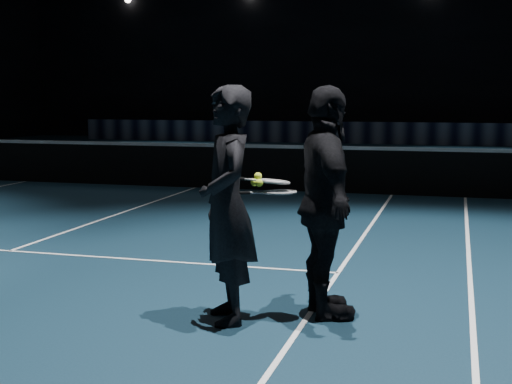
# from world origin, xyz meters

# --- Properties ---
(floor) EXTENTS (36.00, 36.00, 0.00)m
(floor) POSITION_xyz_m (0.00, 0.00, 0.00)
(floor) COLOR #0D2231
(floor) RESTS_ON ground
(wall_back) EXTENTS (30.00, 0.00, 30.00)m
(wall_back) POSITION_xyz_m (0.00, 18.00, 5.00)
(wall_back) COLOR black
(wall_back) RESTS_ON ground
(court_lines) EXTENTS (10.98, 23.78, 0.01)m
(court_lines) POSITION_xyz_m (0.00, 0.00, 0.00)
(court_lines) COLOR white
(court_lines) RESTS_ON floor
(net_mesh) EXTENTS (12.80, 0.02, 0.86)m
(net_mesh) POSITION_xyz_m (0.00, 0.00, 0.45)
(net_mesh) COLOR black
(net_mesh) RESTS_ON floor
(net_tape) EXTENTS (12.80, 0.03, 0.07)m
(net_tape) POSITION_xyz_m (0.00, 0.00, 0.92)
(net_tape) COLOR white
(net_tape) RESTS_ON net_mesh
(sponsor_backdrop) EXTENTS (22.00, 0.15, 0.90)m
(sponsor_backdrop) POSITION_xyz_m (0.00, 15.50, 0.45)
(sponsor_backdrop) COLOR black
(sponsor_backdrop) RESTS_ON floor
(player_a) EXTENTS (0.78, 0.87, 2.00)m
(player_a) POSITION_xyz_m (3.47, -8.29, 1.00)
(player_a) COLOR black
(player_a) RESTS_ON floor
(player_b) EXTENTS (0.92, 1.27, 2.00)m
(player_b) POSITION_xyz_m (4.25, -7.95, 1.00)
(player_b) COLOR black
(player_b) RESTS_ON floor
(racket_lower) EXTENTS (0.71, 0.48, 0.03)m
(racket_lower) POSITION_xyz_m (3.88, -8.11, 1.10)
(racket_lower) COLOR black
(racket_lower) RESTS_ON player_a
(racket_upper) EXTENTS (0.70, 0.51, 0.10)m
(racket_upper) POSITION_xyz_m (3.82, -8.09, 1.19)
(racket_upper) COLOR black
(racket_upper) RESTS_ON player_b
(tennis_balls) EXTENTS (0.12, 0.10, 0.12)m
(tennis_balls) POSITION_xyz_m (3.70, -8.18, 1.20)
(tennis_balls) COLOR #A8D12C
(tennis_balls) RESTS_ON racket_upper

